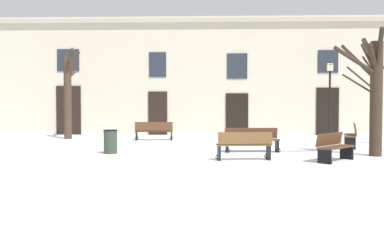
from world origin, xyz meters
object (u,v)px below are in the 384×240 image
litter_bin (110,142)px  bench_back_to_back_right (154,131)px  tree_foreground (374,90)px  bench_near_center_tree (252,139)px  streetlamp (330,92)px  tree_near_facade (68,92)px  bench_far_corner (334,147)px  tree_left_of_center (374,97)px  bench_back_to_back_left (244,145)px  bench_facing_shops (352,135)px

litter_bin → bench_back_to_back_right: (0.82, 5.60, 0.03)m
tree_foreground → bench_near_center_tree: size_ratio=2.10×
litter_bin → streetlamp: bearing=35.2°
tree_near_facade → bench_near_center_tree: tree_near_facade is taller
streetlamp → bench_far_corner: (-2.09, -8.31, -1.85)m
bench_back_to_back_right → bench_far_corner: size_ratio=1.20×
tree_left_of_center → litter_bin: 11.53m
streetlamp → bench_back_to_back_right: streetlamp is taller
streetlamp → bench_far_corner: size_ratio=2.47×
tree_near_facade → bench_far_corner: bearing=-37.4°
bench_back_to_back_right → bench_far_corner: (6.30, -7.40, -0.01)m
tree_near_facade → litter_bin: 7.39m
bench_far_corner → bench_back_to_back_left: 2.67m
streetlamp → bench_near_center_tree: size_ratio=1.91×
bench_back_to_back_left → streetlamp: bearing=-127.6°
litter_bin → bench_back_to_back_left: bearing=-20.4°
bench_back_to_back_right → bench_near_center_tree: (4.09, -4.92, 0.01)m
bench_back_to_back_left → tree_left_of_center: bearing=-142.4°
bench_facing_shops → litter_bin: bearing=-58.6°
tree_near_facade → bench_back_to_back_right: tree_near_facade is taller
tree_near_facade → bench_back_to_back_left: bearing=-45.1°
tree_near_facade → bench_far_corner: size_ratio=2.88×
tree_near_facade → bench_far_corner: (10.56, -8.06, -1.87)m
streetlamp → litter_bin: (-9.22, -6.50, -1.87)m
tree_left_of_center → bench_near_center_tree: bearing=-146.4°
bench_near_center_tree → tree_near_facade: bearing=142.0°
tree_foreground → bench_back_to_back_right: tree_foreground is taller
bench_back_to_back_left → bench_near_center_tree: bearing=-108.4°
tree_foreground → streetlamp: size_ratio=1.10×
tree_left_of_center → bench_back_to_back_left: tree_left_of_center is taller
tree_foreground → bench_facing_shops: bearing=86.2°
tree_foreground → bench_near_center_tree: (-3.87, 1.11, -1.71)m
streetlamp → bench_back_to_back_right: (-8.40, -0.91, -1.84)m
bench_back_to_back_right → tree_left_of_center: bearing=168.5°
tree_near_facade → bench_back_to_back_left: 11.33m
tree_near_facade → streetlamp: size_ratio=1.17×
tree_left_of_center → streetlamp: size_ratio=1.03×
tree_left_of_center → bench_near_center_tree: tree_left_of_center is taller
bench_far_corner → bench_back_to_back_left: bench_back_to_back_left is taller
tree_left_of_center → bench_back_to_back_left: 8.72m
tree_left_of_center → bench_back_to_back_left: bearing=-135.0°
bench_facing_shops → tree_near_facade: bearing=-90.9°
tree_left_of_center → bench_facing_shops: tree_left_of_center is taller
streetlamp → bench_back_to_back_right: size_ratio=2.05×
tree_near_facade → tree_left_of_center: (13.97, -1.84, -0.30)m
bench_back_to_back_left → litter_bin: bearing=-27.7°
litter_bin → tree_near_facade: bearing=118.8°
bench_back_to_back_right → bench_back_to_back_left: (3.64, -7.25, 0.02)m
tree_near_facade → tree_left_of_center: 14.09m
bench_near_center_tree → bench_facing_shops: (4.05, 1.72, 0.05)m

